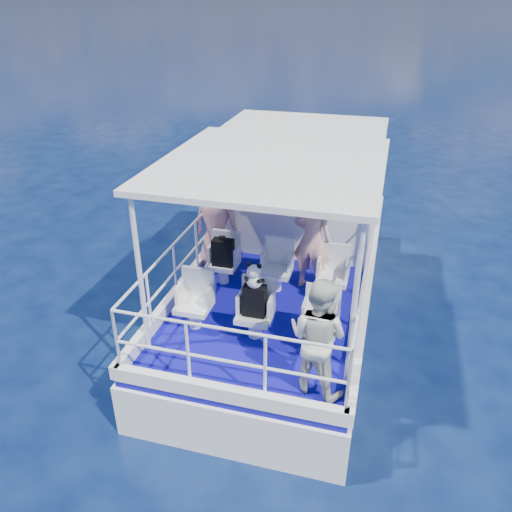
% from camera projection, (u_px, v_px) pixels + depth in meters
% --- Properties ---
extents(ground, '(2000.00, 2000.00, 0.00)m').
position_uv_depth(ground, '(272.00, 341.00, 8.41)').
color(ground, '#071237').
rests_on(ground, ground).
extents(hull, '(3.00, 7.00, 1.60)m').
position_uv_depth(hull, '(285.00, 309.00, 9.26)').
color(hull, white).
rests_on(hull, ground).
extents(deck, '(2.90, 6.90, 0.10)m').
position_uv_depth(deck, '(286.00, 269.00, 8.87)').
color(deck, '#100A8F').
rests_on(deck, hull).
extents(cabin, '(2.85, 2.00, 2.20)m').
position_uv_depth(cabin, '(302.00, 183.00, 9.44)').
color(cabin, white).
rests_on(cabin, deck).
extents(canopy, '(3.00, 3.20, 0.08)m').
position_uv_depth(canopy, '(272.00, 164.00, 6.77)').
color(canopy, white).
rests_on(canopy, cabin).
extents(canopy_posts, '(2.77, 2.97, 2.20)m').
position_uv_depth(canopy_posts, '(270.00, 241.00, 7.26)').
color(canopy_posts, white).
rests_on(canopy_posts, deck).
extents(railings, '(2.84, 3.59, 1.00)m').
position_uv_depth(railings, '(264.00, 287.00, 7.27)').
color(railings, white).
rests_on(railings, deck).
extents(seat_port_fwd, '(0.48, 0.46, 0.38)m').
position_uv_depth(seat_port_fwd, '(223.00, 272.00, 8.28)').
color(seat_port_fwd, white).
rests_on(seat_port_fwd, deck).
extents(seat_center_fwd, '(0.48, 0.46, 0.38)m').
position_uv_depth(seat_center_fwd, '(276.00, 279.00, 8.07)').
color(seat_center_fwd, white).
rests_on(seat_center_fwd, deck).
extents(seat_stbd_fwd, '(0.48, 0.46, 0.38)m').
position_uv_depth(seat_stbd_fwd, '(332.00, 287.00, 7.86)').
color(seat_stbd_fwd, white).
rests_on(seat_stbd_fwd, deck).
extents(seat_port_aft, '(0.48, 0.46, 0.38)m').
position_uv_depth(seat_port_aft, '(195.00, 315.00, 7.17)').
color(seat_port_aft, white).
rests_on(seat_port_aft, deck).
extents(seat_center_aft, '(0.48, 0.46, 0.38)m').
position_uv_depth(seat_center_aft, '(255.00, 325.00, 6.96)').
color(seat_center_aft, white).
rests_on(seat_center_aft, deck).
extents(seat_stbd_aft, '(0.48, 0.46, 0.38)m').
position_uv_depth(seat_stbd_aft, '(319.00, 335.00, 6.75)').
color(seat_stbd_aft, white).
rests_on(seat_stbd_aft, deck).
extents(passenger_port_fwd, '(0.68, 0.53, 1.68)m').
position_uv_depth(passenger_port_fwd, '(216.00, 223.00, 8.44)').
color(passenger_port_fwd, '#DA8D8E').
rests_on(passenger_port_fwd, deck).
extents(passenger_stbd_fwd, '(0.69, 0.51, 1.72)m').
position_uv_depth(passenger_stbd_fwd, '(312.00, 240.00, 7.84)').
color(passenger_stbd_fwd, '#E7A195').
rests_on(passenger_stbd_fwd, deck).
extents(passenger_stbd_aft, '(0.89, 0.79, 1.53)m').
position_uv_depth(passenger_stbd_aft, '(318.00, 337.00, 5.78)').
color(passenger_stbd_aft, silver).
rests_on(passenger_stbd_aft, deck).
extents(backpack_port, '(0.34, 0.19, 0.45)m').
position_uv_depth(backpack_port, '(223.00, 252.00, 8.00)').
color(backpack_port, black).
rests_on(backpack_port, seat_port_fwd).
extents(backpack_center, '(0.31, 0.17, 0.46)m').
position_uv_depth(backpack_center, '(255.00, 301.00, 6.74)').
color(backpack_center, black).
rests_on(backpack_center, seat_center_aft).
extents(compact_camera, '(0.10, 0.06, 0.06)m').
position_uv_depth(compact_camera, '(222.00, 238.00, 7.90)').
color(compact_camera, black).
rests_on(compact_camera, backpack_port).
extents(panda, '(0.23, 0.19, 0.36)m').
position_uv_depth(panda, '(254.00, 275.00, 6.53)').
color(panda, white).
rests_on(panda, backpack_center).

